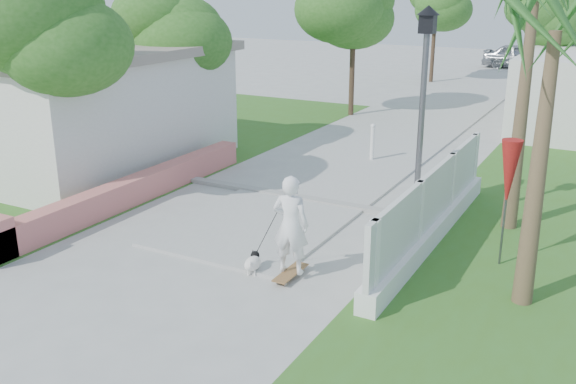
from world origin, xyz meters
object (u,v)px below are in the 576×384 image
Objects in this scene: skateboarder at (290,226)px; parked_car at (522,57)px; bollard at (372,141)px; patio_umbrella at (509,175)px; dog at (253,262)px; street_lamp at (422,112)px.

skateboarder reaches higher than parked_car.
patio_umbrella reaches higher than bollard.
skateboarder is 3.54× the size of dog.
bollard is 23.35m from parked_car.
bollard is 0.47× the size of patio_umbrella.
dog is (-0.65, -0.14, -0.75)m from skateboarder.
street_lamp is 2.43× the size of skateboarder.
street_lamp is 2.27m from patio_umbrella.
parked_car reaches higher than bollard.
bollard is 7.93m from skateboarder.
street_lamp is 3.77m from skateboarder.
patio_umbrella is 3.89m from skateboarder.
skateboarder reaches higher than dog.
bollard is (-2.70, 4.50, -1.84)m from street_lamp.
street_lamp is 4.46m from dog.
street_lamp is 8.60× the size of dog.
parked_car is at bearing 89.48° from bollard.
street_lamp is 1.93× the size of patio_umbrella.
street_lamp is at bearing 44.16° from dog.
bollard is 2.11× the size of dog.
street_lamp is 4.07× the size of bollard.
street_lamp is at bearing -118.65° from skateboarder.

